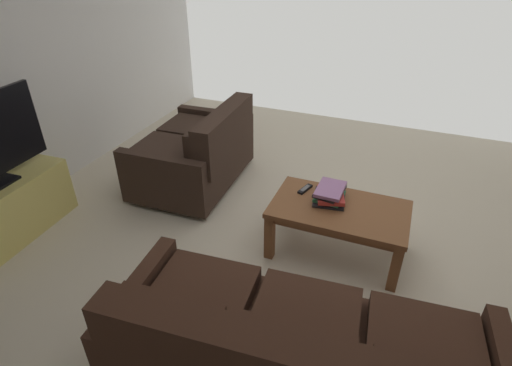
# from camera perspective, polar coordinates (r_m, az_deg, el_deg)

# --- Properties ---
(ground_plane) EXTENTS (5.55, 5.69, 0.01)m
(ground_plane) POSITION_cam_1_polar(r_m,az_deg,el_deg) (3.44, 7.86, -8.69)
(ground_plane) COLOR beige
(wall_right) EXTENTS (0.12, 5.69, 2.73)m
(wall_right) POSITION_cam_1_polar(r_m,az_deg,el_deg) (4.28, -30.86, 16.07)
(wall_right) COLOR silver
(wall_right) RESTS_ON ground
(sofa_main) EXTENTS (2.05, 0.98, 0.82)m
(sofa_main) POSITION_cam_1_polar(r_m,az_deg,el_deg) (2.24, 5.82, -23.71)
(sofa_main) COLOR black
(sofa_main) RESTS_ON ground
(loveseat_near) EXTENTS (0.94, 1.29, 0.84)m
(loveseat_near) POSITION_cam_1_polar(r_m,az_deg,el_deg) (4.09, -8.28, 4.30)
(loveseat_near) COLOR black
(loveseat_near) RESTS_ON ground
(coffee_table) EXTENTS (1.03, 0.60, 0.44)m
(coffee_table) POSITION_cam_1_polar(r_m,az_deg,el_deg) (3.18, 11.65, -4.40)
(coffee_table) COLOR brown
(coffee_table) RESTS_ON ground
(tv_stand) EXTENTS (0.47, 1.12, 0.51)m
(tv_stand) POSITION_cam_1_polar(r_m,az_deg,el_deg) (3.93, -31.91, -3.45)
(tv_stand) COLOR #D8C666
(tv_stand) RESTS_ON ground
(book_stack) EXTENTS (0.28, 0.34, 0.12)m
(book_stack) POSITION_cam_1_polar(r_m,az_deg,el_deg) (3.17, 10.42, -1.53)
(book_stack) COLOR black
(book_stack) RESTS_ON coffee_table
(tv_remote) EXTENTS (0.09, 0.17, 0.02)m
(tv_remote) POSITION_cam_1_polar(r_m,az_deg,el_deg) (3.29, 6.97, -0.86)
(tv_remote) COLOR black
(tv_remote) RESTS_ON coffee_table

